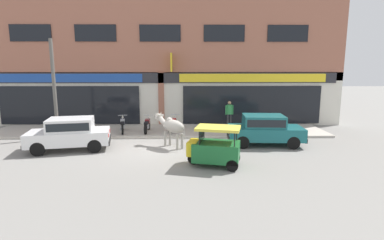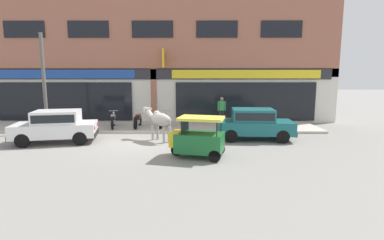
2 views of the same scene
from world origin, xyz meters
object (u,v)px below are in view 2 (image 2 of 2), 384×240
object	(u,v)px
motorcycle_2	(164,120)
motorcycle_0	(113,121)
pedestrian	(222,108)
cow	(159,119)
car_0	(56,125)
utility_pole	(44,82)
motorcycle_1	(138,120)
car_1	(254,122)
auto_rickshaw	(198,140)

from	to	relation	value
motorcycle_2	motorcycle_0	bearing A→B (deg)	-175.64
pedestrian	cow	bearing A→B (deg)	-129.38
car_0	utility_pole	size ratio (longest dim) A/B	0.76
cow	motorcycle_1	size ratio (longest dim) A/B	0.95
cow	car_0	bearing A→B (deg)	-175.08
motorcycle_1	motorcycle_2	world-z (taller)	same
motorcycle_0	pedestrian	xyz separation A→B (m)	(6.14, 1.15, 0.60)
cow	motorcycle_1	world-z (taller)	cow
cow	utility_pole	xyz separation A→B (m)	(-6.17, 1.97, 1.63)
car_0	motorcycle_0	world-z (taller)	car_0
motorcycle_0	motorcycle_2	size ratio (longest dim) A/B	1.00
cow	car_1	size ratio (longest dim) A/B	0.47
cow	utility_pole	distance (m)	6.67
car_0	motorcycle_1	bearing A→B (deg)	46.67
motorcycle_1	motorcycle_2	distance (m)	1.44
motorcycle_0	pedestrian	bearing A→B (deg)	10.59
auto_rickshaw	motorcycle_2	bearing A→B (deg)	107.85
car_1	pedestrian	bearing A→B (deg)	108.12
pedestrian	utility_pole	size ratio (longest dim) A/B	0.32
car_0	car_1	distance (m)	9.05
car_1	cow	bearing A→B (deg)	-175.88
cow	motorcycle_0	bearing A→B (deg)	135.99
cow	motorcycle_0	world-z (taller)	cow
car_1	motorcycle_0	xyz separation A→B (m)	(-7.33, 2.48, -0.30)
motorcycle_0	motorcycle_1	size ratio (longest dim) A/B	0.99
motorcycle_2	utility_pole	xyz separation A→B (m)	(-6.06, -1.05, 2.12)
cow	auto_rickshaw	xyz separation A→B (m)	(1.74, -2.71, -0.35)
cow	car_1	world-z (taller)	cow
car_0	motorcycle_1	size ratio (longest dim) A/B	2.10
auto_rickshaw	motorcycle_2	distance (m)	6.02
car_0	utility_pole	world-z (taller)	utility_pole
pedestrian	car_1	bearing A→B (deg)	-71.88
car_1	pedestrian	world-z (taller)	pedestrian
car_0	motorcycle_0	size ratio (longest dim) A/B	2.12
motorcycle_0	utility_pole	bearing A→B (deg)	-165.68
utility_pole	motorcycle_2	bearing A→B (deg)	9.80
car_0	car_1	world-z (taller)	same
cow	car_0	size ratio (longest dim) A/B	0.45
cow	motorcycle_2	world-z (taller)	cow
cow	pedestrian	size ratio (longest dim) A/B	1.07
car_1	motorcycle_0	world-z (taller)	car_1
car_1	motorcycle_2	xyz separation A→B (m)	(-4.53, 2.69, -0.30)
pedestrian	motorcycle_1	bearing A→B (deg)	-167.02
cow	motorcycle_1	bearing A→B (deg)	118.37
pedestrian	motorcycle_0	bearing A→B (deg)	-169.41
car_1	utility_pole	bearing A→B (deg)	171.16
car_0	motorcycle_0	distance (m)	3.63
motorcycle_1	utility_pole	xyz separation A→B (m)	(-4.63, -0.88, 2.12)
cow	car_0	xyz separation A→B (m)	(-4.60, -0.40, -0.19)
car_1	utility_pole	distance (m)	10.87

